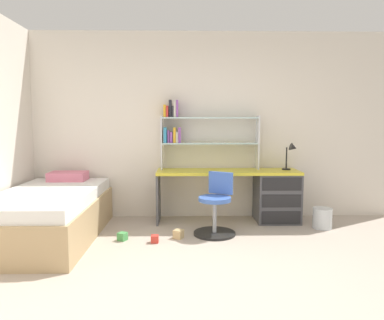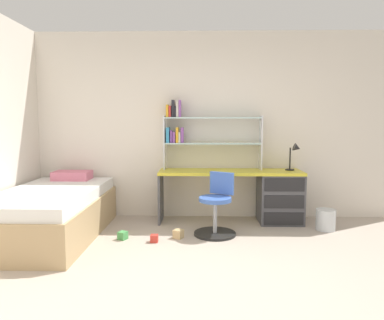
{
  "view_description": "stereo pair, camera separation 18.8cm",
  "coord_description": "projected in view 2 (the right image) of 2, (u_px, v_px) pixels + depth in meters",
  "views": [
    {
      "loc": [
        -0.24,
        -2.79,
        1.39
      ],
      "look_at": [
        -0.15,
        1.45,
        0.94
      ],
      "focal_mm": 33.66,
      "sensor_mm": 36.0,
      "label": 1
    },
    {
      "loc": [
        -0.05,
        -2.79,
        1.39
      ],
      "look_at": [
        -0.15,
        1.45,
        0.94
      ],
      "focal_mm": 33.66,
      "sensor_mm": 36.0,
      "label": 2
    }
  ],
  "objects": [
    {
      "name": "ground_plane",
      "position": [
        207.0,
        296.0,
        2.92
      ],
      "size": [
        5.86,
        5.89,
        0.02
      ],
      "primitive_type": "cube",
      "color": "#B2A393"
    },
    {
      "name": "room_shell",
      "position": [
        95.0,
        127.0,
        4.03
      ],
      "size": [
        5.86,
        5.89,
        2.68
      ],
      "color": "silver",
      "rests_on": "ground_plane"
    },
    {
      "name": "desk",
      "position": [
        267.0,
        194.0,
        5.0
      ],
      "size": [
        1.97,
        0.53,
        0.72
      ],
      "color": "gold",
      "rests_on": "ground_plane"
    },
    {
      "name": "bookshelf_hutch",
      "position": [
        198.0,
        131.0,
        5.08
      ],
      "size": [
        1.38,
        0.22,
        0.98
      ],
      "color": "silver",
      "rests_on": "desk"
    },
    {
      "name": "desk_lamp",
      "position": [
        295.0,
        152.0,
        4.95
      ],
      "size": [
        0.2,
        0.17,
        0.38
      ],
      "color": "black",
      "rests_on": "desk"
    },
    {
      "name": "swivel_chair",
      "position": [
        216.0,
        211.0,
        4.45
      ],
      "size": [
        0.52,
        0.52,
        0.76
      ],
      "color": "black",
      "rests_on": "ground_plane"
    },
    {
      "name": "bed_platform",
      "position": [
        52.0,
        213.0,
        4.36
      ],
      "size": [
        1.1,
        2.0,
        0.71
      ],
      "color": "tan",
      "rests_on": "ground_plane"
    },
    {
      "name": "waste_bin",
      "position": [
        326.0,
        220.0,
        4.65
      ],
      "size": [
        0.25,
        0.25,
        0.27
      ],
      "primitive_type": "cylinder",
      "color": "silver",
      "rests_on": "ground_plane"
    },
    {
      "name": "toy_block_natural_0",
      "position": [
        178.0,
        234.0,
        4.33
      ],
      "size": [
        0.14,
        0.14,
        0.1
      ],
      "primitive_type": "cube",
      "rotation": [
        0.0,
        0.0,
        2.66
      ],
      "color": "tan",
      "rests_on": "ground_plane"
    },
    {
      "name": "toy_block_red_1",
      "position": [
        154.0,
        238.0,
        4.19
      ],
      "size": [
        0.09,
        0.09,
        0.09
      ],
      "primitive_type": "cube",
      "rotation": [
        0.0,
        0.0,
        0.0
      ],
      "color": "red",
      "rests_on": "ground_plane"
    },
    {
      "name": "toy_block_green_2",
      "position": [
        123.0,
        235.0,
        4.28
      ],
      "size": [
        0.13,
        0.13,
        0.09
      ],
      "primitive_type": "cube",
      "rotation": [
        0.0,
        0.0,
        2.66
      ],
      "color": "#479E51",
      "rests_on": "ground_plane"
    }
  ]
}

